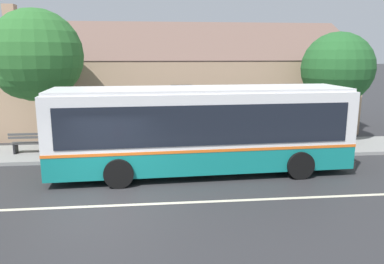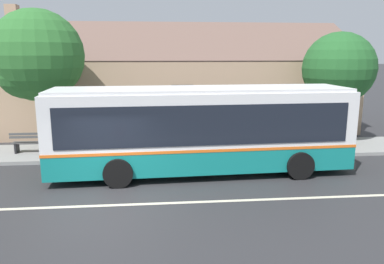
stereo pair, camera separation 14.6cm
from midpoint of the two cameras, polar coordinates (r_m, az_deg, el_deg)
name	(u,v)px [view 2 (the right image)]	position (r m, az deg, el deg)	size (l,w,h in m)	color
ground_plane	(106,206)	(11.57, -12.59, -10.88)	(300.00, 300.00, 0.00)	#2D2D30
sidewalk_far	(123,152)	(17.21, -10.23, -2.95)	(60.00, 3.00, 0.15)	gray
lane_divider_stripe	(106,205)	(11.57, -12.59, -10.87)	(60.00, 0.16, 0.01)	beige
community_building	(130,90)	(24.30, -9.31, 6.30)	(26.43, 9.85, 7.39)	tan
transit_bus	(201,128)	(13.87, 1.75, 0.65)	(11.11, 3.07, 3.21)	#147F7A
bench_by_building	(32,143)	(17.77, -22.96, -1.60)	(1.70, 0.51, 0.94)	#4C4C4C
street_tree_primary	(338,70)	(19.65, 21.59, 8.75)	(3.45, 3.45, 5.46)	#4C3828
street_tree_secondary	(35,59)	(17.76, -22.53, 10.30)	(3.97, 3.97, 6.33)	#4C3828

